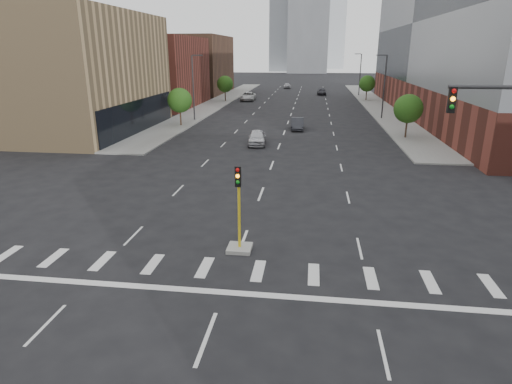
% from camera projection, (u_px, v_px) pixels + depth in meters
% --- Properties ---
extents(ground, '(400.00, 400.00, 0.00)m').
position_uv_depth(ground, '(191.00, 380.00, 12.99)').
color(ground, black).
rests_on(ground, ground).
extents(sidewalk_left_far, '(5.00, 92.00, 0.15)m').
position_uv_depth(sidewalk_left_far, '(219.00, 102.00, 84.51)').
color(sidewalk_left_far, gray).
rests_on(sidewalk_left_far, ground).
extents(sidewalk_right_far, '(5.00, 92.00, 0.15)m').
position_uv_depth(sidewalk_right_far, '(375.00, 104.00, 80.81)').
color(sidewalk_right_far, gray).
rests_on(sidewalk_right_far, ground).
extents(building_left_mid, '(20.00, 24.00, 14.00)m').
position_uv_depth(building_left_mid, '(58.00, 73.00, 51.87)').
color(building_left_mid, tan).
rests_on(building_left_mid, ground).
extents(building_left_far_a, '(20.00, 22.00, 12.00)m').
position_uv_depth(building_left_far_a, '(141.00, 72.00, 76.67)').
color(building_left_far_a, brown).
rests_on(building_left_far_a, ground).
extents(building_left_far_b, '(20.00, 24.00, 13.00)m').
position_uv_depth(building_left_far_b, '(183.00, 65.00, 101.00)').
color(building_left_far_b, brown).
rests_on(building_left_far_b, ground).
extents(building_right_main, '(24.00, 70.00, 22.00)m').
position_uv_depth(building_right_main, '(496.00, 41.00, 62.42)').
color(building_right_main, brown).
rests_on(building_right_main, ground).
extents(tower_mid, '(18.00, 18.00, 44.00)m').
position_uv_depth(tower_mid, '(309.00, 23.00, 194.47)').
color(tower_mid, slate).
rests_on(tower_mid, ground).
extents(median_traffic_signal, '(1.20, 1.20, 4.40)m').
position_uv_depth(median_traffic_signal, '(239.00, 233.00, 21.13)').
color(median_traffic_signal, '#999993').
rests_on(median_traffic_signal, ground).
extents(streetlight_right_a, '(1.60, 0.22, 9.07)m').
position_uv_depth(streetlight_right_a, '(384.00, 84.00, 61.57)').
color(streetlight_right_a, '#2D2D30').
rests_on(streetlight_right_a, ground).
extents(streetlight_right_b, '(1.60, 0.22, 9.07)m').
position_uv_depth(streetlight_right_b, '(360.00, 73.00, 94.53)').
color(streetlight_right_b, '#2D2D30').
rests_on(streetlight_right_b, ground).
extents(streetlight_left, '(1.60, 0.22, 9.07)m').
position_uv_depth(streetlight_left, '(194.00, 85.00, 60.17)').
color(streetlight_left, '#2D2D30').
rests_on(streetlight_left, ground).
extents(tree_left_near, '(3.20, 3.20, 4.85)m').
position_uv_depth(tree_left_near, '(180.00, 100.00, 56.04)').
color(tree_left_near, '#382619').
rests_on(tree_left_near, ground).
extents(tree_left_far, '(3.20, 3.20, 4.85)m').
position_uv_depth(tree_left_far, '(225.00, 84.00, 84.29)').
color(tree_left_far, '#382619').
rests_on(tree_left_far, ground).
extents(tree_right_near, '(3.20, 3.20, 4.85)m').
position_uv_depth(tree_right_near, '(408.00, 109.00, 47.87)').
color(tree_right_near, '#382619').
rests_on(tree_right_near, ground).
extents(tree_right_far, '(3.20, 3.20, 4.85)m').
position_uv_depth(tree_right_far, '(367.00, 84.00, 85.54)').
color(tree_right_far, '#382619').
rests_on(tree_right_far, ground).
extents(car_near_left, '(2.18, 4.68, 1.55)m').
position_uv_depth(car_near_left, '(257.00, 137.00, 45.58)').
color(car_near_left, silver).
rests_on(car_near_left, ground).
extents(car_mid_right, '(1.75, 4.54, 1.47)m').
position_uv_depth(car_mid_right, '(297.00, 124.00, 54.39)').
color(car_mid_right, '#232428').
rests_on(car_mid_right, ground).
extents(car_far_left, '(3.07, 6.18, 1.69)m').
position_uv_depth(car_far_left, '(248.00, 96.00, 86.65)').
color(car_far_left, '#BDBDBD').
rests_on(car_far_left, ground).
extents(car_deep_right, '(2.09, 4.81, 1.38)m').
position_uv_depth(car_deep_right, '(322.00, 92.00, 97.78)').
color(car_deep_right, '#222228').
rests_on(car_deep_right, ground).
extents(car_distant, '(2.04, 4.51, 1.50)m').
position_uv_depth(car_distant, '(287.00, 86.00, 115.50)').
color(car_distant, '#A0A0A4').
rests_on(car_distant, ground).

